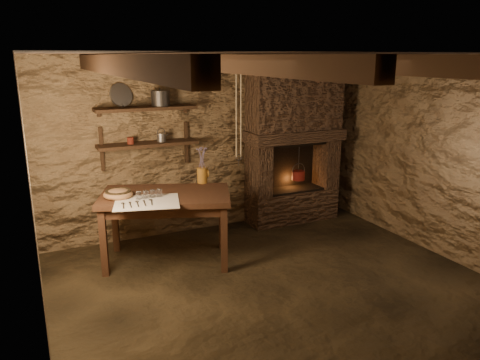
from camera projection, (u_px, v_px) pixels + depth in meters
name	position (u px, v px, depth m)	size (l,w,h in m)	color
floor	(276.00, 287.00, 4.97)	(4.50, 4.50, 0.00)	black
back_wall	(206.00, 145.00, 6.41)	(4.50, 0.04, 2.40)	brown
front_wall	(437.00, 252.00, 2.90)	(4.50, 0.04, 2.40)	brown
left_wall	(33.00, 208.00, 3.74)	(0.04, 4.00, 2.40)	brown
right_wall	(443.00, 158.00, 5.57)	(0.04, 4.00, 2.40)	brown
ceiling	(281.00, 54.00, 4.35)	(4.50, 4.00, 0.04)	black
beam_far_left	(118.00, 65.00, 3.76)	(0.14, 3.95, 0.16)	black
beam_mid_left	(232.00, 64.00, 4.17)	(0.14, 3.95, 0.16)	black
beam_mid_right	(325.00, 63.00, 4.57)	(0.14, 3.95, 0.16)	black
beam_far_right	(403.00, 62.00, 4.98)	(0.14, 3.95, 0.16)	black
shelf_lower	(148.00, 144.00, 5.90)	(1.25, 0.30, 0.04)	black
shelf_upper	(146.00, 108.00, 5.78)	(1.25, 0.30, 0.04)	black
hearth	(294.00, 139.00, 6.71)	(1.43, 0.51, 2.30)	#37261B
work_table	(167.00, 225.00, 5.50)	(1.67, 1.30, 0.84)	#341E12
linen_cloth	(147.00, 202.00, 5.07)	(0.69, 0.55, 0.01)	white
pewter_cutlery_row	(147.00, 202.00, 5.04)	(0.58, 0.22, 0.01)	gray
drinking_glasses	(146.00, 194.00, 5.18)	(0.22, 0.07, 0.09)	silver
stoneware_jug	(202.00, 168.00, 5.80)	(0.17, 0.17, 0.45)	#AC6F21
wooden_bowl	(118.00, 194.00, 5.23)	(0.33, 0.33, 0.12)	#9B6C43
iron_stockpot	(160.00, 99.00, 5.83)	(0.23, 0.23, 0.17)	#33302D
tin_pan	(121.00, 95.00, 5.71)	(0.29, 0.29, 0.04)	gray
small_kettle	(161.00, 137.00, 5.95)	(0.16, 0.12, 0.17)	gray
rusty_tin	(131.00, 141.00, 5.79)	(0.08, 0.08, 0.08)	#501710
red_pot	(298.00, 175.00, 6.83)	(0.21, 0.21, 0.54)	maroon
hanging_ropes	(239.00, 107.00, 5.44)	(0.08, 0.08, 1.20)	#C2B089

